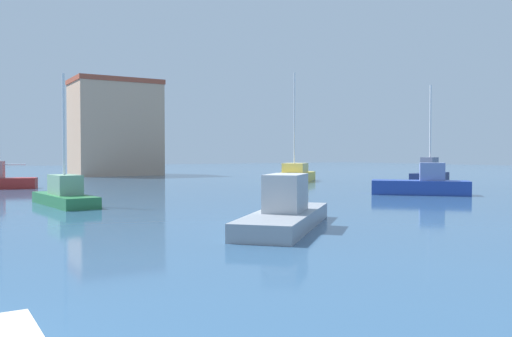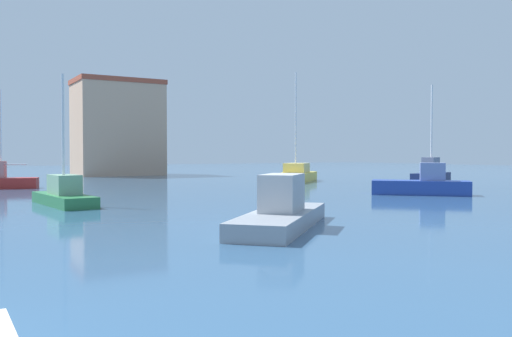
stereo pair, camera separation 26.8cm
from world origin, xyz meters
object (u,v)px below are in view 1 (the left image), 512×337
(sailboat_navy_distant_north, at_px, (430,176))
(sailboat_green_inner_mooring, at_px, (65,194))
(motorboat_blue_center_channel, at_px, (422,185))
(motorboat_grey_outer_mooring, at_px, (285,212))
(sailboat_yellow_mid_harbor, at_px, (294,175))

(sailboat_navy_distant_north, relative_size, sailboat_green_inner_mooring, 1.20)
(motorboat_blue_center_channel, distance_m, sailboat_green_inner_mooring, 19.25)
(motorboat_blue_center_channel, height_order, motorboat_grey_outer_mooring, motorboat_blue_center_channel)
(sailboat_navy_distant_north, bearing_deg, motorboat_blue_center_channel, -142.39)
(sailboat_navy_distant_north, distance_m, motorboat_grey_outer_mooring, 23.80)
(motorboat_blue_center_channel, relative_size, motorboat_grey_outer_mooring, 0.83)
(motorboat_blue_center_channel, relative_size, sailboat_yellow_mid_harbor, 0.55)
(sailboat_navy_distant_north, xyz_separation_m, motorboat_grey_outer_mooring, (-20.60, -11.92, -0.21))
(sailboat_yellow_mid_harbor, height_order, sailboat_green_inner_mooring, sailboat_yellow_mid_harbor)
(motorboat_blue_center_channel, relative_size, sailboat_navy_distant_north, 0.69)
(sailboat_navy_distant_north, bearing_deg, sailboat_yellow_mid_harbor, 113.46)
(sailboat_green_inner_mooring, bearing_deg, motorboat_blue_center_channel, -12.46)
(sailboat_navy_distant_north, height_order, sailboat_green_inner_mooring, sailboat_navy_distant_north)
(sailboat_green_inner_mooring, bearing_deg, sailboat_navy_distant_north, 1.54)
(sailboat_green_inner_mooring, bearing_deg, sailboat_yellow_mid_harbor, 27.99)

